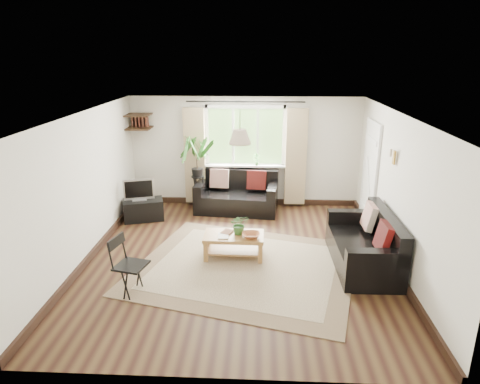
{
  "coord_description": "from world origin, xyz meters",
  "views": [
    {
      "loc": [
        0.34,
        -6.43,
        3.31
      ],
      "look_at": [
        0.0,
        0.4,
        1.05
      ],
      "focal_mm": 32.0,
      "sensor_mm": 36.0,
      "label": 1
    }
  ],
  "objects_px": {
    "palm_stand": "(197,173)",
    "folding_chair": "(131,266)",
    "tv_stand": "(144,210)",
    "sofa_back": "(237,193)",
    "sofa_right": "(363,242)",
    "coffee_table": "(234,246)"
  },
  "relations": [
    {
      "from": "sofa_back",
      "to": "sofa_right",
      "type": "height_order",
      "value": "sofa_right"
    },
    {
      "from": "sofa_back",
      "to": "coffee_table",
      "type": "height_order",
      "value": "sofa_back"
    },
    {
      "from": "sofa_right",
      "to": "palm_stand",
      "type": "relative_size",
      "value": 1.1
    },
    {
      "from": "sofa_right",
      "to": "folding_chair",
      "type": "relative_size",
      "value": 2.06
    },
    {
      "from": "sofa_right",
      "to": "coffee_table",
      "type": "xyz_separation_m",
      "value": [
        -2.08,
        0.2,
        -0.21
      ]
    },
    {
      "from": "folding_chair",
      "to": "coffee_table",
      "type": "bearing_deg",
      "value": -34.87
    },
    {
      "from": "sofa_back",
      "to": "sofa_right",
      "type": "xyz_separation_m",
      "value": [
        2.16,
        -2.37,
        0.01
      ]
    },
    {
      "from": "sofa_right",
      "to": "tv_stand",
      "type": "height_order",
      "value": "sofa_right"
    },
    {
      "from": "coffee_table",
      "to": "palm_stand",
      "type": "height_order",
      "value": "palm_stand"
    },
    {
      "from": "folding_chair",
      "to": "tv_stand",
      "type": "bearing_deg",
      "value": 25.34
    },
    {
      "from": "sofa_back",
      "to": "palm_stand",
      "type": "bearing_deg",
      "value": 178.36
    },
    {
      "from": "coffee_table",
      "to": "palm_stand",
      "type": "distance_m",
      "value": 2.54
    },
    {
      "from": "palm_stand",
      "to": "folding_chair",
      "type": "relative_size",
      "value": 1.87
    },
    {
      "from": "tv_stand",
      "to": "folding_chair",
      "type": "relative_size",
      "value": 0.92
    },
    {
      "from": "sofa_right",
      "to": "folding_chair",
      "type": "height_order",
      "value": "folding_chair"
    },
    {
      "from": "coffee_table",
      "to": "sofa_right",
      "type": "bearing_deg",
      "value": -5.4
    },
    {
      "from": "palm_stand",
      "to": "folding_chair",
      "type": "xyz_separation_m",
      "value": [
        -0.44,
        -3.5,
        -0.38
      ]
    },
    {
      "from": "tv_stand",
      "to": "folding_chair",
      "type": "bearing_deg",
      "value": -94.98
    },
    {
      "from": "sofa_back",
      "to": "palm_stand",
      "type": "height_order",
      "value": "palm_stand"
    },
    {
      "from": "palm_stand",
      "to": "folding_chair",
      "type": "bearing_deg",
      "value": -97.19
    },
    {
      "from": "palm_stand",
      "to": "sofa_right",
      "type": "bearing_deg",
      "value": -39.51
    },
    {
      "from": "coffee_table",
      "to": "folding_chair",
      "type": "height_order",
      "value": "folding_chair"
    }
  ]
}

